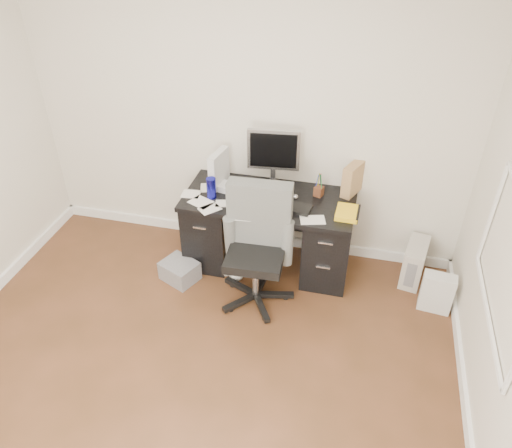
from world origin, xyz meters
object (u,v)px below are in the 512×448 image
at_px(desk, 269,230).
at_px(wicker_basket, 227,235).
at_px(keyboard, 283,205).
at_px(office_chair, 256,250).
at_px(pc_tower, 414,262).
at_px(lcd_monitor, 273,159).

height_order(desk, wicker_basket, desk).
bearing_deg(keyboard, wicker_basket, 168.68).
distance_m(office_chair, wicker_basket, 0.79).
relative_size(desk, wicker_basket, 3.60).
relative_size(keyboard, pc_tower, 1.25).
height_order(lcd_monitor, office_chair, lcd_monitor).
bearing_deg(keyboard, desk, 150.89).
height_order(keyboard, wicker_basket, keyboard).
distance_m(keyboard, office_chair, 0.47).
bearing_deg(wicker_basket, pc_tower, 0.48).
xyz_separation_m(desk, lcd_monitor, (-0.01, 0.18, 0.64)).
relative_size(pc_tower, wicker_basket, 0.93).
xyz_separation_m(office_chair, pc_tower, (1.34, 0.59, -0.35)).
height_order(desk, lcd_monitor, lcd_monitor).
bearing_deg(desk, pc_tower, 4.47).
bearing_deg(pc_tower, desk, -164.85).
bearing_deg(office_chair, wicker_basket, 123.95).
height_order(pc_tower, wicker_basket, wicker_basket).
bearing_deg(pc_tower, keyboard, -159.18).
distance_m(office_chair, pc_tower, 1.50).
relative_size(lcd_monitor, pc_tower, 1.49).
distance_m(desk, keyboard, 0.41).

